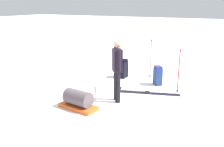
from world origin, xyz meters
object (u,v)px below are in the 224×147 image
(ski_pair_near, at_px, (119,89))
(thermos_bottle, at_px, (96,91))
(ski_poles_planted_near, at_px, (151,57))
(skier_standing, at_px, (117,67))
(backpack_bright, at_px, (123,69))
(ski_poles_planted_far, at_px, (179,69))
(gear_sled, at_px, (78,100))
(backpack_large_dark, at_px, (158,76))
(ski_pair_far, at_px, (147,93))

(ski_pair_near, xyz_separation_m, thermos_bottle, (0.80, -0.38, 0.12))
(ski_pair_near, distance_m, ski_poles_planted_near, 1.88)
(ski_pair_near, distance_m, thermos_bottle, 0.89)
(ski_pair_near, relative_size, ski_poles_planted_near, 1.33)
(skier_standing, bearing_deg, ski_poles_planted_near, 178.50)
(backpack_bright, distance_m, ski_poles_planted_near, 1.08)
(skier_standing, xyz_separation_m, ski_poles_planted_far, (-1.43, 1.32, -0.22))
(backpack_bright, height_order, gear_sled, backpack_bright)
(gear_sled, bearing_deg, ski_pair_near, 171.13)
(ski_pair_near, bearing_deg, skier_standing, 22.57)
(skier_standing, bearing_deg, ski_pair_near, -157.43)
(backpack_large_dark, relative_size, backpack_bright, 0.96)
(skier_standing, relative_size, ski_poles_planted_far, 1.28)
(ski_pair_far, height_order, backpack_large_dark, backpack_large_dark)
(thermos_bottle, bearing_deg, gear_sled, 5.41)
(skier_standing, relative_size, ski_poles_planted_near, 1.24)
(ski_pair_far, xyz_separation_m, ski_poles_planted_far, (-0.49, 0.77, 0.72))
(gear_sled, bearing_deg, thermos_bottle, -174.59)
(ski_pair_far, relative_size, backpack_large_dark, 2.96)
(gear_sled, distance_m, thermos_bottle, 1.01)
(ski_pair_near, bearing_deg, backpack_large_dark, 136.32)
(ski_pair_near, height_order, ski_poles_planted_near, ski_poles_planted_near)
(backpack_bright, height_order, thermos_bottle, backpack_bright)
(skier_standing, xyz_separation_m, ski_pair_far, (-0.94, 0.55, -0.94))
(ski_pair_far, bearing_deg, ski_poles_planted_near, -163.55)
(ski_poles_planted_far, bearing_deg, thermos_bottle, -57.16)
(ski_poles_planted_far, bearing_deg, backpack_bright, -107.74)
(backpack_large_dark, distance_m, backpack_bright, 1.39)
(ski_pair_near, xyz_separation_m, ski_poles_planted_far, (-0.54, 1.69, 0.72))
(ski_pair_near, xyz_separation_m, gear_sled, (1.80, -0.28, 0.21))
(ski_pair_near, xyz_separation_m, backpack_bright, (-1.22, -0.43, 0.31))
(skier_standing, distance_m, backpack_bright, 2.34)
(ski_pair_far, relative_size, ski_poles_planted_near, 1.37)
(skier_standing, height_order, ski_poles_planted_near, skier_standing)
(backpack_large_dark, xyz_separation_m, ski_poles_planted_near, (-0.69, -0.49, 0.45))
(skier_standing, relative_size, thermos_bottle, 6.54)
(ski_pair_far, relative_size, backpack_bright, 2.85)
(skier_standing, relative_size, backpack_bright, 2.57)
(ski_pair_far, height_order, ski_poles_planted_far, ski_poles_planted_far)
(backpack_bright, relative_size, gear_sled, 0.61)
(ski_pair_far, distance_m, ski_poles_planted_near, 1.85)
(backpack_bright, xyz_separation_m, ski_poles_planted_far, (0.68, 2.12, 0.41))
(backpack_bright, height_order, ski_poles_planted_near, ski_poles_planted_near)
(ski_pair_near, distance_m, gear_sled, 1.84)
(ski_poles_planted_far, xyz_separation_m, thermos_bottle, (1.33, -2.07, -0.60))
(backpack_large_dark, relative_size, ski_poles_planted_far, 0.48)
(ski_pair_far, bearing_deg, ski_poles_planted_far, 122.35)
(gear_sled, bearing_deg, ski_pair_far, 147.05)
(skier_standing, distance_m, ski_pair_far, 1.44)
(backpack_large_dark, relative_size, thermos_bottle, 2.45)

